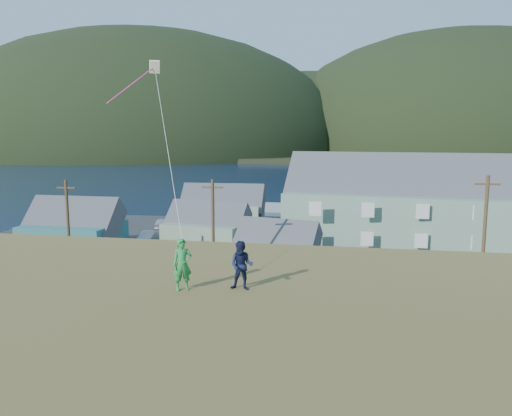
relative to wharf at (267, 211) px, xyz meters
The scene contains 16 objects.
ground 40.45m from the wharf, 81.47° to the right, with size 900.00×900.00×0.00m, color #0A1638.
grass_strip 42.43m from the wharf, 81.87° to the right, with size 110.00×8.00×0.10m, color #4C3D19.
waterfront_lot 23.77m from the wharf, 75.38° to the right, with size 72.00×36.00×0.12m, color #28282B.
wharf is the anchor object (origin of this frame).
far_shore 290.06m from the wharf, 88.81° to the left, with size 900.00×320.00×2.00m, color black.
far_hills 242.97m from the wharf, 80.14° to the left, with size 760.00×265.00×143.00m.
lodge 31.33m from the wharf, 42.52° to the right, with size 35.83×14.41×12.25m.
shed_teal 33.13m from the wharf, 116.36° to the right, with size 9.26×6.65×7.21m.
shed_palegreen_near 24.94m from the wharf, 95.56° to the right, with size 9.38×6.73×6.22m.
shed_white 32.81m from the wharf, 79.54° to the right, with size 8.08×6.25×5.72m.
shed_palegreen_far 13.61m from the wharf, 105.70° to the right, with size 10.65×6.25×7.08m.
utility_poles 39.03m from the wharf, 82.69° to the right, with size 31.16×0.24×9.22m.
parked_cars 19.24m from the wharf, 98.53° to the right, with size 28.09×13.40×1.58m.
kite_flyer_green 60.46m from the wharf, 83.51° to the right, with size 0.60×0.39×1.64m, color #25883D.
kite_flyer_navy 60.29m from the wharf, 81.75° to the right, with size 0.75×0.59×1.55m, color #161C3D.
kite_rig 53.82m from the wharf, 86.87° to the right, with size 2.61×4.39×11.05m.
Camera 1 is at (5.72, -34.03, 12.03)m, focal length 35.00 mm.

